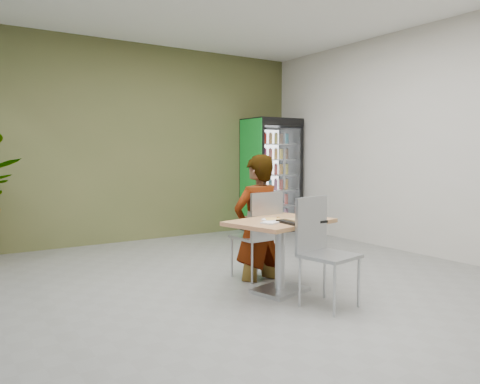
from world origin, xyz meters
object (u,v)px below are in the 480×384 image
dining_table (280,241)px  chair_near (320,242)px  cafeteria_tray (302,221)px  chair_far (261,228)px  seated_woman (257,230)px  beverage_fridge (271,175)px  soda_cup (299,210)px

dining_table → chair_near: chair_near is taller
chair_near → cafeteria_tray: 0.32m
cafeteria_tray → dining_table: bearing=107.2°
chair_far → cafeteria_tray: chair_far is taller
chair_far → chair_near: chair_near is taller
seated_woman → cafeteria_tray: (-0.03, -0.80, 0.20)m
dining_table → chair_far: 0.52m
chair_far → beverage_fridge: (2.16, 2.69, 0.45)m
seated_woman → cafeteria_tray: size_ratio=4.15×
seated_woman → cafeteria_tray: 0.83m
soda_cup → cafeteria_tray: 0.36m
dining_table → chair_near: size_ratio=1.14×
chair_near → soda_cup: 0.63m
soda_cup → cafeteria_tray: size_ratio=0.39×
dining_table → soda_cup: bearing=7.7°
beverage_fridge → seated_woman: bearing=-128.1°
beverage_fridge → cafeteria_tray: bearing=-121.3°
dining_table → chair_far: size_ratio=1.16×
chair_near → beverage_fridge: 4.32m
chair_far → beverage_fridge: size_ratio=0.49×
dining_table → chair_near: 0.52m
dining_table → cafeteria_tray: size_ratio=2.82×
dining_table → chair_near: bearing=-81.3°
chair_near → seated_woman: seated_woman is taller
chair_near → beverage_fridge: beverage_fridge is taller
seated_woman → soda_cup: 0.61m
chair_near → seated_woman: bearing=77.8°
soda_cup → cafeteria_tray: soda_cup is taller
soda_cup → cafeteria_tray: bearing=-126.2°
chair_far → chair_near: size_ratio=0.98×
cafeteria_tray → chair_far: bearing=87.1°
cafeteria_tray → chair_near: bearing=-89.4°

